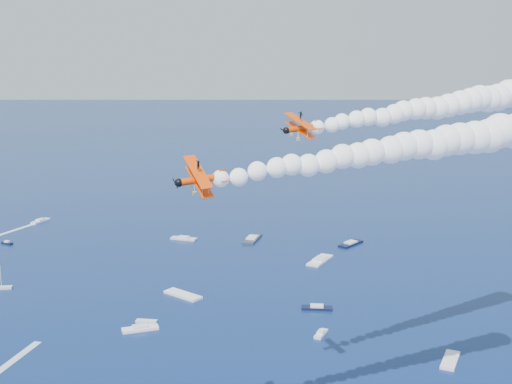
{
  "coord_description": "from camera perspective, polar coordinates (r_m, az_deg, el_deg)",
  "views": [
    {
      "loc": [
        3.06,
        -73.69,
        70.63
      ],
      "look_at": [
        3.93,
        23.01,
        50.4
      ],
      "focal_mm": 47.35,
      "sensor_mm": 36.0,
      "label": 1
    }
  ],
  "objects": [
    {
      "name": "biplane_trail",
      "position": [
        89.01,
        -4.66,
        1.06
      ],
      "size": [
        9.77,
        11.04,
        7.97
      ],
      "primitive_type": null,
      "rotation": [
        -0.42,
        0.07,
        3.52
      ],
      "color": "#F03E05"
    },
    {
      "name": "spectator_boats",
      "position": [
        208.15,
        -1.4,
        -7.92
      ],
      "size": [
        229.05,
        172.85,
        0.7
      ],
      "color": "silver",
      "rests_on": "ground"
    },
    {
      "name": "biplane_lead",
      "position": [
        107.15,
        3.89,
        5.4
      ],
      "size": [
        9.74,
        10.63,
        6.81
      ],
      "primitive_type": null,
      "rotation": [
        -0.28,
        0.07,
        3.65
      ],
      "color": "#D83E04"
    },
    {
      "name": "smoke_trail_trail",
      "position": [
        102.6,
        12.39,
        3.63
      ],
      "size": [
        65.4,
        47.82,
        11.14
      ],
      "primitive_type": null,
      "rotation": [
        0.0,
        0.0,
        3.52
      ],
      "color": "white"
    },
    {
      "name": "smoke_trail_lead",
      "position": [
        127.15,
        15.93,
        7.08
      ],
      "size": [
        65.78,
        57.45,
        11.14
      ],
      "primitive_type": null,
      "rotation": [
        0.0,
        0.0,
        3.65
      ],
      "color": "white"
    }
  ]
}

